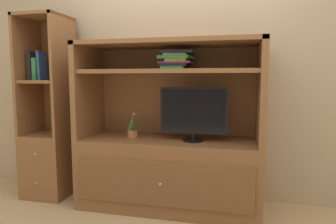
{
  "coord_description": "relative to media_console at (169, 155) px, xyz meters",
  "views": [
    {
      "loc": [
        0.61,
        -2.21,
        1.17
      ],
      "look_at": [
        0.0,
        0.35,
        0.88
      ],
      "focal_mm": 32.16,
      "sensor_mm": 36.0,
      "label": 1
    }
  ],
  "objects": [
    {
      "name": "potted_plant",
      "position": [
        -0.34,
        -0.03,
        0.19
      ],
      "size": [
        0.1,
        0.13,
        0.25
      ],
      "color": "#B26642",
      "rests_on": "media_console"
    },
    {
      "name": "upright_book_row",
      "position": [
        -1.34,
        -0.01,
        0.8
      ],
      "size": [
        0.13,
        0.17,
        0.28
      ],
      "color": "black",
      "rests_on": "bookshelf_tall"
    },
    {
      "name": "magazine_stack",
      "position": [
        0.07,
        -0.01,
        0.85
      ],
      "size": [
        0.3,
        0.36,
        0.16
      ],
      "color": "#338C4C",
      "rests_on": "media_console"
    },
    {
      "name": "bookshelf_tall",
      "position": [
        -1.23,
        0.0,
        0.11
      ],
      "size": [
        0.43,
        0.45,
        1.77
      ],
      "color": "brown",
      "rests_on": "ground_plane"
    },
    {
      "name": "media_console",
      "position": [
        0.0,
        0.0,
        0.0
      ],
      "size": [
        1.62,
        0.63,
        1.49
      ],
      "color": "brown",
      "rests_on": "ground_plane"
    },
    {
      "name": "tv_monitor",
      "position": [
        0.22,
        -0.05,
        0.4
      ],
      "size": [
        0.58,
        0.18,
        0.47
      ],
      "color": "black",
      "rests_on": "media_console"
    },
    {
      "name": "painted_rear_wall",
      "position": [
        0.0,
        0.34,
        0.92
      ],
      "size": [
        6.0,
        0.1,
        2.8
      ],
      "primitive_type": "cube",
      "color": "tan",
      "rests_on": "ground_plane"
    }
  ]
}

